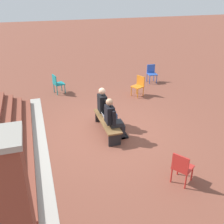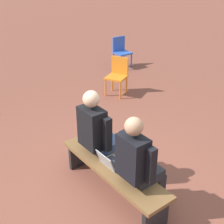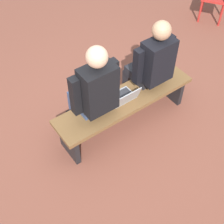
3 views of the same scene
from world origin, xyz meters
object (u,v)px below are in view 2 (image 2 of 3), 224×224
Objects in this scene: plastic_chair_far_right at (121,50)px; plastic_chair_near_bench_left at (118,74)px; bench at (113,172)px; person_student at (139,162)px; person_adult at (99,133)px; laptop at (111,162)px.

plastic_chair_near_bench_left is (-1.43, 1.26, 0.00)m from plastic_chair_far_right.
plastic_chair_far_right reaches higher than bench.
plastic_chair_near_bench_left is (3.02, -2.08, -0.24)m from person_student.
bench is 2.14× the size of plastic_chair_near_bench_left.
person_adult is 3.05m from plastic_chair_near_bench_left.
bench is at bearing 170.03° from person_adult.
plastic_chair_far_right is (3.64, -3.34, -0.25)m from person_adult.
person_student reaches higher than bench.
plastic_chair_near_bench_left reaches higher than laptop.
plastic_chair_near_bench_left is (2.21, -2.08, -0.25)m from person_adult.
laptop is (0.03, 0.01, 0.15)m from bench.
plastic_chair_near_bench_left is at bearing -43.32° from person_adult.
laptop is 0.38× the size of plastic_chair_near_bench_left.
bench is at bearing 9.22° from person_student.
person_student is 5.58m from plastic_chair_far_right.
plastic_chair_far_right reaches higher than laptop.
plastic_chair_far_right is at bearing -36.86° from person_student.
laptop is at bearing 167.34° from person_adult.
plastic_chair_far_right is (4.04, -3.41, 0.13)m from bench.
person_adult is 1.65× the size of plastic_chair_near_bench_left.
plastic_chair_far_right is (4.01, -3.42, -0.02)m from laptop.
person_adult is at bearing -9.97° from bench.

